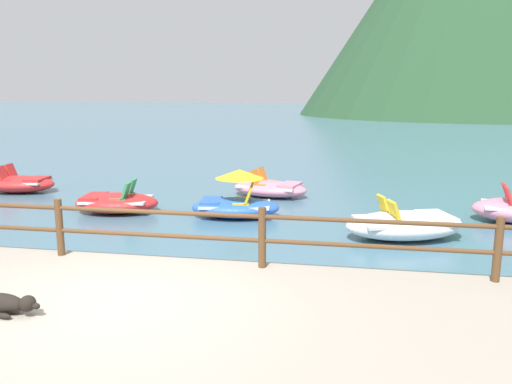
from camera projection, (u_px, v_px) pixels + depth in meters
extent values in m
plane|color=#477084|center=(315.00, 127.00, 45.46)|extent=(200.00, 200.00, 0.00)
cylinder|color=brown|center=(60.00, 227.00, 8.46)|extent=(0.12, 0.12, 0.95)
cylinder|color=brown|center=(262.00, 238.00, 7.86)|extent=(0.12, 0.12, 0.95)
cylinder|color=brown|center=(498.00, 250.00, 7.27)|extent=(0.12, 0.12, 0.95)
cylinder|color=brown|center=(156.00, 212.00, 8.10)|extent=(23.80, 0.07, 0.07)
cylinder|color=brown|center=(157.00, 235.00, 8.17)|extent=(23.80, 0.07, 0.07)
ellipsoid|color=black|center=(2.00, 303.00, 6.30)|extent=(0.66, 0.32, 0.24)
sphere|color=black|center=(28.00, 303.00, 6.19)|extent=(0.20, 0.20, 0.20)
ellipsoid|color=black|center=(36.00, 306.00, 6.17)|extent=(0.13, 0.09, 0.08)
ellipsoid|color=black|center=(4.00, 316.00, 6.13)|extent=(0.21, 0.09, 0.07)
ellipsoid|color=black|center=(23.00, 305.00, 6.43)|extent=(0.21, 0.09, 0.07)
ellipsoid|color=red|center=(18.00, 184.00, 15.95)|extent=(2.38, 1.43, 0.51)
cube|color=silver|center=(18.00, 181.00, 15.93)|extent=(1.86, 1.16, 0.06)
cube|color=red|center=(8.00, 180.00, 15.69)|extent=(0.43, 0.43, 0.08)
cube|color=red|center=(2.00, 173.00, 15.66)|extent=(0.24, 0.42, 0.43)
cube|color=red|center=(17.00, 178.00, 16.17)|extent=(0.43, 0.43, 0.08)
cube|color=red|center=(11.00, 171.00, 16.15)|extent=(0.24, 0.42, 0.43)
cube|color=red|center=(37.00, 180.00, 15.86)|extent=(0.57, 0.91, 0.12)
ellipsoid|color=pink|center=(270.00, 189.00, 15.31)|extent=(2.52, 1.78, 0.46)
cube|color=silver|center=(270.00, 186.00, 15.30)|extent=(1.98, 1.44, 0.06)
cube|color=orange|center=(261.00, 185.00, 15.12)|extent=(0.48, 0.48, 0.08)
cube|color=orange|center=(256.00, 177.00, 15.15)|extent=(0.29, 0.44, 0.43)
cube|color=orange|center=(268.00, 182.00, 15.59)|extent=(0.48, 0.48, 0.08)
cube|color=orange|center=(262.00, 174.00, 15.61)|extent=(0.29, 0.44, 0.43)
cube|color=pink|center=(290.00, 186.00, 15.04)|extent=(0.69, 1.00, 0.12)
ellipsoid|color=blue|center=(235.00, 208.00, 12.77)|extent=(2.34, 1.54, 0.48)
cube|color=silver|center=(235.00, 204.00, 12.75)|extent=(1.83, 1.25, 0.06)
cube|color=yellow|center=(243.00, 200.00, 12.98)|extent=(0.45, 0.45, 0.08)
cube|color=yellow|center=(250.00, 191.00, 12.93)|extent=(0.26, 0.42, 0.43)
cube|color=yellow|center=(241.00, 204.00, 12.48)|extent=(0.45, 0.45, 0.08)
cube|color=yellow|center=(249.00, 195.00, 12.43)|extent=(0.26, 0.42, 0.43)
cube|color=blue|center=(211.00, 202.00, 12.77)|extent=(0.60, 0.94, 0.12)
cone|color=yellow|center=(240.00, 174.00, 12.60)|extent=(1.35, 1.35, 0.22)
ellipsoid|color=red|center=(117.00, 203.00, 13.26)|extent=(2.31, 1.62, 0.50)
cube|color=silver|center=(117.00, 200.00, 13.25)|extent=(1.81, 1.31, 0.06)
cube|color=#339956|center=(126.00, 195.00, 13.49)|extent=(0.45, 0.45, 0.08)
cube|color=#339956|center=(132.00, 187.00, 13.44)|extent=(0.26, 0.42, 0.43)
cube|color=#339956|center=(120.00, 199.00, 12.96)|extent=(0.45, 0.45, 0.08)
cube|color=#339956|center=(126.00, 191.00, 12.91)|extent=(0.26, 0.42, 0.43)
cube|color=red|center=(94.00, 197.00, 13.26)|extent=(0.59, 0.99, 0.12)
cube|color=red|center=(509.00, 196.00, 11.99)|extent=(0.26, 0.43, 0.43)
cube|color=red|center=(506.00, 192.00, 12.50)|extent=(0.26, 0.43, 0.43)
ellipsoid|color=white|center=(404.00, 225.00, 10.90)|extent=(2.87, 2.13, 0.57)
cube|color=silver|center=(405.00, 221.00, 10.88)|extent=(2.25, 1.71, 0.06)
cube|color=yellow|center=(402.00, 221.00, 10.57)|extent=(0.51, 0.51, 0.08)
cube|color=yellow|center=(394.00, 211.00, 10.50)|extent=(0.32, 0.44, 0.43)
cube|color=yellow|center=(391.00, 215.00, 11.11)|extent=(0.51, 0.51, 0.08)
cube|color=yellow|center=(384.00, 205.00, 11.04)|extent=(0.32, 0.44, 0.43)
cube|color=white|center=(436.00, 217.00, 10.97)|extent=(0.84, 1.10, 0.12)
cone|color=#284C2D|center=(399.00, 39.00, 75.64)|extent=(25.43, 25.43, 21.60)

